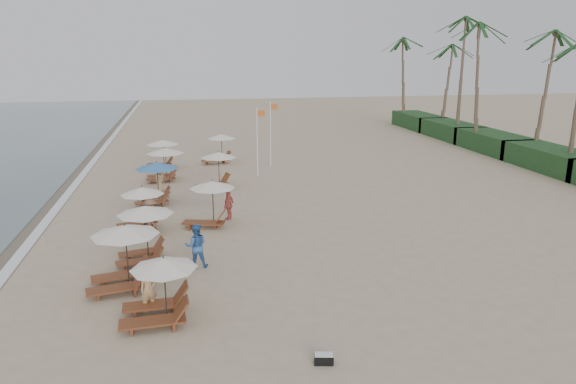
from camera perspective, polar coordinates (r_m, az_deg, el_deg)
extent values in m
plane|color=tan|center=(20.77, 1.25, -8.68)|extent=(160.00, 160.00, 0.00)
cube|color=#6B5E4C|center=(30.90, -26.49, -2.32)|extent=(3.20, 140.00, 0.01)
cube|color=white|center=(30.57, -24.14, -2.20)|extent=(0.50, 140.00, 0.02)
cube|color=#193D1C|center=(42.84, 26.64, 3.18)|extent=(3.20, 8.00, 1.60)
cube|color=#193D1C|center=(48.86, 21.34, 5.00)|extent=(3.20, 8.00, 1.60)
cube|color=#193D1C|center=(55.25, 17.20, 6.38)|extent=(3.20, 8.00, 1.60)
cube|color=#193D1C|center=(61.89, 13.93, 7.45)|extent=(3.20, 8.00, 1.60)
cylinder|color=brown|center=(41.04, 28.68, 7.74)|extent=(0.36, 0.36, 9.00)
cylinder|color=brown|center=(45.63, 25.47, 9.16)|extent=(0.36, 0.36, 9.80)
cylinder|color=brown|center=(48.92, 20.18, 10.44)|extent=(0.36, 0.36, 10.60)
cylinder|color=brown|center=(53.84, 18.17, 11.36)|extent=(0.36, 0.36, 11.40)
cylinder|color=brown|center=(58.91, 16.37, 10.56)|extent=(0.36, 0.36, 9.00)
cylinder|color=brown|center=(62.79, 12.70, 11.38)|extent=(0.36, 0.36, 9.80)
cylinder|color=black|center=(17.40, -13.10, -10.29)|extent=(0.05, 0.05, 2.02)
cone|color=white|center=(17.04, -13.28, -7.50)|extent=(2.12, 2.12, 0.35)
cylinder|color=black|center=(19.92, -16.96, -6.82)|extent=(0.05, 0.05, 2.31)
cone|color=white|center=(19.57, -17.19, -3.95)|extent=(2.42, 2.42, 0.35)
cylinder|color=black|center=(22.16, -14.98, -4.48)|extent=(0.05, 0.05, 2.29)
cone|color=white|center=(21.85, -15.16, -1.89)|extent=(2.26, 2.26, 0.35)
cylinder|color=black|center=(25.92, -15.32, -1.91)|extent=(0.05, 0.05, 2.11)
cone|color=white|center=(25.67, -15.46, 0.13)|extent=(2.03, 2.03, 0.35)
cylinder|color=black|center=(30.54, -13.86, 0.87)|extent=(0.05, 0.05, 2.29)
cone|color=teal|center=(30.31, -13.98, 2.79)|extent=(2.41, 2.41, 0.35)
cylinder|color=black|center=(36.02, -13.01, 2.87)|extent=(0.05, 0.05, 2.11)
cone|color=white|center=(35.85, -13.10, 4.36)|extent=(2.44, 2.44, 0.35)
cylinder|color=black|center=(39.85, -13.29, 3.94)|extent=(0.05, 0.05, 2.06)
cone|color=white|center=(39.69, -13.37, 5.26)|extent=(2.36, 2.36, 0.35)
cylinder|color=black|center=(26.23, -8.09, -1.27)|extent=(0.05, 0.05, 2.15)
cone|color=white|center=(25.98, -8.17, 0.79)|extent=(2.24, 2.24, 0.35)
cylinder|color=black|center=(33.77, -7.46, 2.37)|extent=(0.05, 0.05, 2.15)
cone|color=white|center=(33.57, -7.52, 4.00)|extent=(2.24, 2.24, 0.35)
cylinder|color=black|center=(41.24, -7.16, 4.64)|extent=(0.05, 0.05, 2.15)
cone|color=white|center=(41.08, -7.20, 5.98)|extent=(2.24, 2.24, 0.35)
imported|color=tan|center=(18.20, -14.82, -10.08)|extent=(0.66, 0.55, 1.54)
imported|color=#3562A0|center=(21.25, -9.89, -5.74)|extent=(0.89, 0.71, 1.79)
imported|color=brown|center=(25.32, -14.63, -2.60)|extent=(0.94, 1.30, 1.82)
imported|color=#C0504C|center=(27.01, -6.41, -1.39)|extent=(0.81, 0.98, 1.57)
imported|color=tan|center=(32.94, -13.71, 1.29)|extent=(0.80, 0.94, 1.63)
cube|color=black|center=(15.23, 3.88, -17.57)|extent=(0.58, 0.37, 0.27)
cube|color=silver|center=(15.15, 3.89, -17.12)|extent=(0.55, 0.35, 0.04)
cylinder|color=silver|center=(36.27, -3.34, 5.39)|extent=(0.08, 0.08, 4.71)
cube|color=#B95722|center=(36.04, -2.95, 8.47)|extent=(0.55, 0.02, 0.40)
cylinder|color=silver|center=(39.50, -1.90, 6.27)|extent=(0.08, 0.08, 4.82)
cube|color=#B95722|center=(39.30, -1.52, 9.18)|extent=(0.55, 0.02, 0.40)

